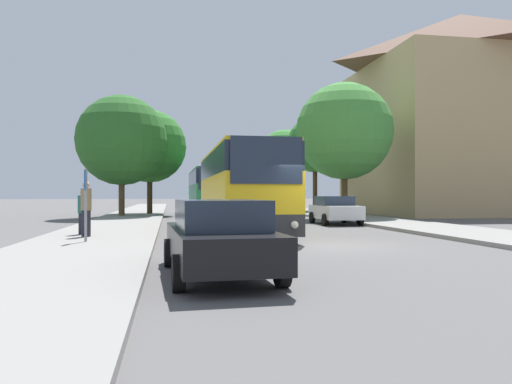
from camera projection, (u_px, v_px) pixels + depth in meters
The scene contains 15 objects.
ground_plane at pixel (319, 246), 15.39m from camera, with size 300.00×300.00×0.00m, color #565454.
sidewalk_left at pixel (82, 248), 14.20m from camera, with size 4.00×120.00×0.15m, color gray.
building_right_background at pixel (461, 114), 40.48m from camera, with size 15.47×14.40×16.23m.
bus_front at pixel (239, 189), 20.88m from camera, with size 2.80×11.87×3.38m.
bus_middle at pixel (209, 191), 36.55m from camera, with size 2.78×11.24×3.34m.
parked_car_left_curb at pixel (219, 237), 9.70m from camera, with size 2.15×4.76×1.49m.
parked_car_right_near at pixel (335, 210), 26.33m from camera, with size 2.10×3.96×1.48m.
bus_stop_sign at pixel (86, 196), 15.21m from camera, with size 0.08×0.45×2.22m.
pedestrian_waiting_near at pixel (83, 212), 17.98m from camera, with size 0.36×0.36×1.61m.
pedestrian_waiting_far at pixel (86, 208), 16.99m from camera, with size 0.36×0.36×1.89m.
tree_left_near at pixel (122, 140), 33.60m from camera, with size 6.07×6.07×8.12m.
tree_left_far at pixel (150, 146), 37.19m from camera, with size 5.42×5.42×7.73m.
tree_right_near at pixel (315, 145), 43.79m from camera, with size 4.93×4.93×8.28m.
tree_right_mid at pixel (344, 131), 32.10m from camera, with size 6.24×6.24×8.62m.
tree_right_far at pixel (284, 155), 52.02m from camera, with size 5.20×5.20×8.17m.
Camera 1 is at (-4.55, -14.84, 1.61)m, focal length 35.00 mm.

